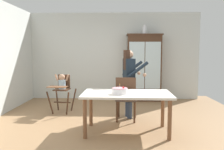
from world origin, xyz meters
name	(u,v)px	position (x,y,z in m)	size (l,w,h in m)	color
ground_plane	(111,124)	(0.00, 0.00, 0.00)	(6.24, 6.24, 0.00)	#93704C
wall_back	(114,56)	(0.00, 2.63, 1.35)	(5.32, 0.06, 2.70)	silver
china_cabinet	(144,67)	(0.93, 2.37, 1.02)	(1.07, 0.48, 2.02)	#422819
ceramic_vase	(144,30)	(0.93, 2.37, 2.14)	(0.13, 0.13, 0.27)	white
high_chair_with_toddler	(62,86)	(-1.23, 0.88, 0.65)	(0.64, 0.74, 0.95)	#422819
adult_person	(129,75)	(0.39, 0.51, 0.97)	(0.58, 0.57, 1.53)	#33425B
dining_table	(127,98)	(0.31, -0.48, 0.65)	(1.64, 0.92, 0.74)	silver
birthday_cake	(120,91)	(0.18, -0.59, 0.79)	(0.28, 0.28, 0.19)	white
dining_chair_far_side	(126,96)	(0.31, 0.18, 0.56)	(0.48, 0.48, 0.96)	#422819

